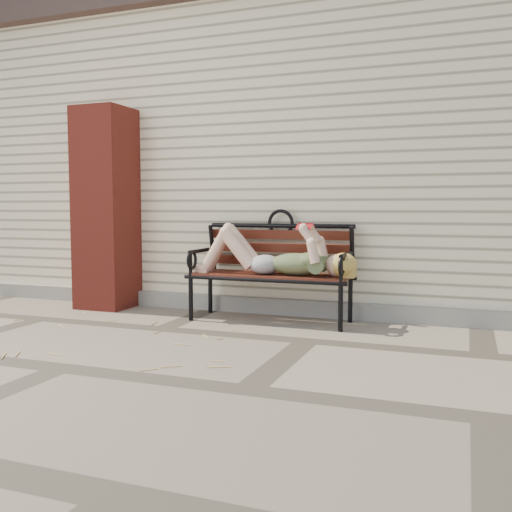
% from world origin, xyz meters
% --- Properties ---
extents(ground, '(80.00, 80.00, 0.00)m').
position_xyz_m(ground, '(0.00, 0.00, 0.00)').
color(ground, gray).
rests_on(ground, ground).
extents(house_wall, '(8.00, 4.00, 3.00)m').
position_xyz_m(house_wall, '(0.00, 3.00, 1.50)').
color(house_wall, '#F8E9C2').
rests_on(house_wall, ground).
extents(house_roof, '(8.30, 4.30, 0.30)m').
position_xyz_m(house_roof, '(0.00, 3.00, 3.15)').
color(house_roof, '#3E302C').
rests_on(house_roof, house_wall).
extents(foundation_strip, '(8.00, 0.10, 0.15)m').
position_xyz_m(foundation_strip, '(0.00, 0.97, 0.07)').
color(foundation_strip, '#A19D91').
rests_on(foundation_strip, ground).
extents(brick_pillar, '(0.50, 0.50, 2.00)m').
position_xyz_m(brick_pillar, '(-2.30, 0.75, 1.00)').
color(brick_pillar, maroon).
rests_on(brick_pillar, ground).
extents(garden_bench, '(1.54, 0.61, 1.00)m').
position_xyz_m(garden_bench, '(-0.51, 0.72, 0.56)').
color(garden_bench, black).
rests_on(garden_bench, ground).
extents(reading_woman, '(1.45, 0.33, 0.46)m').
position_xyz_m(reading_woman, '(-0.50, 0.59, 0.59)').
color(reading_woman, '#0B434E').
rests_on(reading_woman, ground).
extents(straw_scatter, '(2.81, 1.67, 0.01)m').
position_xyz_m(straw_scatter, '(-1.77, -0.18, 0.01)').
color(straw_scatter, '#E8BE71').
rests_on(straw_scatter, ground).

